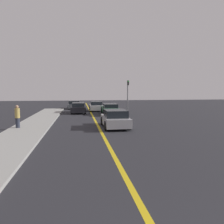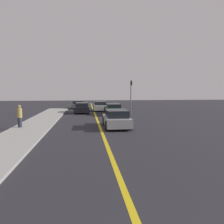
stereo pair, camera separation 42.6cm
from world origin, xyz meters
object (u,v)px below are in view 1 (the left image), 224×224
car_oncoming_far (74,105)px  car_near_right_lane (115,119)px  car_parked_left_lot (96,106)px  pedestrian_mid_group (17,116)px  car_ahead_center (110,109)px  car_far_distant (78,108)px  traffic_light (128,94)px

car_oncoming_far → car_near_right_lane: bearing=-78.9°
car_near_right_lane → car_parked_left_lot: (-0.41, 13.70, -0.02)m
car_parked_left_lot → car_oncoming_far: (-3.08, 3.99, -0.04)m
car_parked_left_lot → pedestrian_mid_group: bearing=-114.4°
car_ahead_center → pedestrian_mid_group: size_ratio=2.81×
car_oncoming_far → pedestrian_mid_group: 17.99m
car_far_distant → car_near_right_lane: bearing=-75.2°
car_near_right_lane → pedestrian_mid_group: size_ratio=2.47×
traffic_light → car_near_right_lane: bearing=-108.8°
car_parked_left_lot → pedestrian_mid_group: 15.22m
car_near_right_lane → traffic_light: 9.36m
car_ahead_center → car_far_distant: bearing=149.7°
car_far_distant → car_parked_left_lot: size_ratio=1.04×
car_far_distant → traffic_light: bearing=-22.7°
car_ahead_center → car_oncoming_far: (-4.35, 8.74, -0.03)m
car_near_right_lane → car_far_distant: car_near_right_lane is taller
car_far_distant → traffic_light: (5.78, -2.50, 1.82)m
car_oncoming_far → pedestrian_mid_group: size_ratio=2.47×
car_near_right_lane → car_ahead_center: size_ratio=0.88×
car_near_right_lane → traffic_light: bearing=71.3°
car_near_right_lane → car_oncoming_far: car_near_right_lane is taller
pedestrian_mid_group → traffic_light: size_ratio=0.42×
car_ahead_center → car_parked_left_lot: (-1.27, 4.75, 0.01)m
car_parked_left_lot → car_oncoming_far: car_parked_left_lot is taller
car_parked_left_lot → car_oncoming_far: 5.04m
car_near_right_lane → pedestrian_mid_group: pedestrian_mid_group is taller
car_far_distant → car_oncoming_far: bearing=96.5°
car_oncoming_far → traffic_light: bearing=-54.5°
car_far_distant → car_parked_left_lot: car_parked_left_lot is taller
pedestrian_mid_group → car_ahead_center: bearing=47.7°
pedestrian_mid_group → car_parked_left_lot: bearing=63.4°
car_far_distant → car_oncoming_far: car_far_distant is taller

